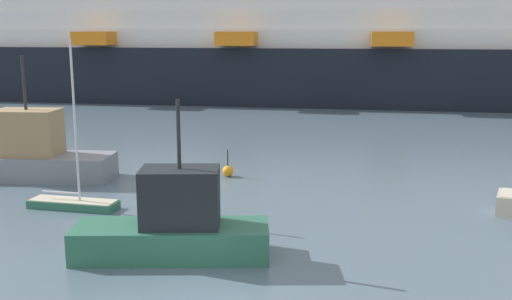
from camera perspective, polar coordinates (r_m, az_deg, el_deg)
The scene contains 5 objects.
sailboat_0 at distance 27.52m, azimuth -17.27°, elevation -4.74°, with size 4.12×1.41×7.44m.
fishing_boat_0 at distance 20.80m, azimuth -7.89°, elevation -7.27°, with size 7.01×3.13×5.53m.
fishing_boat_1 at distance 33.55m, azimuth -20.71°, elevation -0.35°, with size 8.18×3.18×6.52m.
channel_buoy_1 at distance 32.00m, azimuth -2.74°, elevation -2.03°, with size 0.60×0.60×1.48m.
cruise_ship at distance 67.49m, azimuth 12.56°, elevation 10.44°, with size 110.42×20.31×21.44m.
Camera 1 is at (3.89, -14.99, 7.75)m, focal length 41.28 mm.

